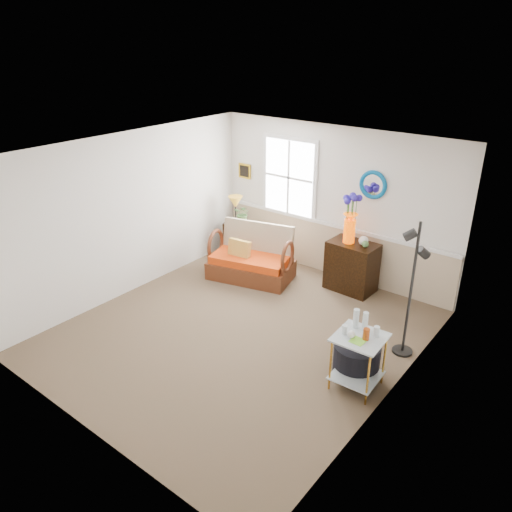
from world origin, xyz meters
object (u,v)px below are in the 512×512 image
Objects in this scene: lamp_stand at (236,238)px; ottoman at (356,361)px; cabinet at (352,266)px; floor_lamp at (411,291)px; side_table at (358,362)px; loveseat at (251,253)px.

lamp_stand is 1.17× the size of ottoman.
cabinet is 1.92m from floor_lamp.
cabinet reaches higher than ottoman.
side_table is 1.19m from floor_lamp.
side_table is at bearing -121.38° from floor_lamp.
ottoman is (1.16, -2.02, -0.20)m from cabinet.
loveseat reaches higher than ottoman.
cabinet is 2.54m from side_table.
loveseat is 1.05m from lamp_stand.
floor_lamp reaches higher than lamp_stand.
lamp_stand is at bearing 150.17° from side_table.
cabinet reaches higher than side_table.
ottoman is (2.74, -1.34, -0.24)m from loveseat.
loveseat reaches higher than lamp_stand.
cabinet is at bearing 2.00° from lamp_stand.
loveseat is at bearing 148.44° from floor_lamp.
floor_lamp is at bearing -23.91° from loveseat.
side_table is 1.23× the size of ottoman.
lamp_stand is 0.95× the size of side_table.
cabinet is at bearing 8.80° from loveseat.
side_table is 0.25m from ottoman.
loveseat is 0.75× the size of floor_lamp.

